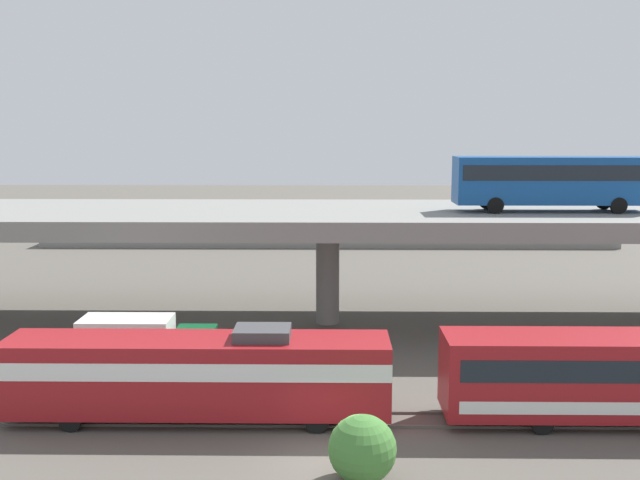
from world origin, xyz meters
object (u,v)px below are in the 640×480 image
parked_car_4 (489,216)px  train_locomotive (179,372)px  parked_car_0 (377,216)px  service_truck_west (144,345)px  parked_car_3 (214,218)px  transit_bus_on_overpass (552,178)px  parked_car_1 (131,216)px  parked_car_5 (314,220)px  parked_car_2 (419,218)px

parked_car_4 → train_locomotive: bearing=-115.0°
train_locomotive → parked_car_0: size_ratio=4.42×
service_truck_west → parked_car_3: size_ratio=1.54×
transit_bus_on_overpass → parked_car_1: size_ratio=2.71×
train_locomotive → parked_car_5: train_locomotive is taller
transit_bus_on_overpass → parked_car_5: bearing=114.2°
train_locomotive → parked_car_2: size_ratio=3.86×
parked_car_0 → parked_car_3: size_ratio=0.91×
parked_car_2 → parked_car_4: (8.47, 2.56, -0.00)m
parked_car_5 → parked_car_2: bearing=7.0°
train_locomotive → transit_bus_on_overpass: size_ratio=1.48×
parked_car_0 → parked_car_2: size_ratio=0.87×
transit_bus_on_overpass → parked_car_3: 45.20m
train_locomotive → parked_car_0: 54.60m
parked_car_2 → parked_car_4: bearing=-163.2°
parked_car_5 → service_truck_west: bearing=-100.0°
parked_car_0 → parked_car_3: same height
transit_bus_on_overpass → parked_car_0: size_ratio=3.00×
service_truck_west → parked_car_1: size_ratio=1.54×
transit_bus_on_overpass → parked_car_5: (-15.53, 34.50, -7.08)m
parked_car_0 → parked_car_3: 18.64m
transit_bus_on_overpass → parked_car_1: (-36.64, 37.64, -7.08)m
transit_bus_on_overpass → parked_car_2: 36.83m
parked_car_2 → service_truck_west: bearing=66.7°
train_locomotive → parked_car_0: train_locomotive is taller
service_truck_west → parked_car_0: 49.87m
parked_car_0 → parked_car_1: (-28.33, -0.54, 0.00)m
parked_car_1 → parked_car_4: same height
parked_car_3 → parked_car_5: bearing=173.8°
train_locomotive → transit_bus_on_overpass: 26.34m
train_locomotive → parked_car_0: (12.01, 53.26, 0.22)m
parked_car_3 → parked_car_5: size_ratio=1.00×
parked_car_4 → parked_car_5: size_ratio=1.00×
parked_car_1 → parked_car_4: size_ratio=1.00×
parked_car_3 → parked_car_5: 11.32m
parked_car_0 → parked_car_2: bearing=-26.3°
transit_bus_on_overpass → parked_car_1: bearing=134.2°
transit_bus_on_overpass → parked_car_0: transit_bus_on_overpass is taller
service_truck_west → parked_car_5: bearing=80.0°
parked_car_1 → parked_car_3: 10.04m
parked_car_2 → parked_car_3: size_ratio=1.04×
parked_car_4 → transit_bus_on_overpass: bearing=-96.9°
parked_car_0 → parked_car_5: same height
parked_car_3 → parked_car_2: bearing=-179.4°
transit_bus_on_overpass → parked_car_3: transit_bus_on_overpass is taller
train_locomotive → transit_bus_on_overpass: (20.32, 15.09, 7.30)m
train_locomotive → parked_car_3: bearing=-82.7°
parked_car_1 → parked_car_3: bearing=169.0°
parked_car_0 → parked_car_4: size_ratio=0.91×
parked_car_3 → parked_car_1: bearing=-11.0°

